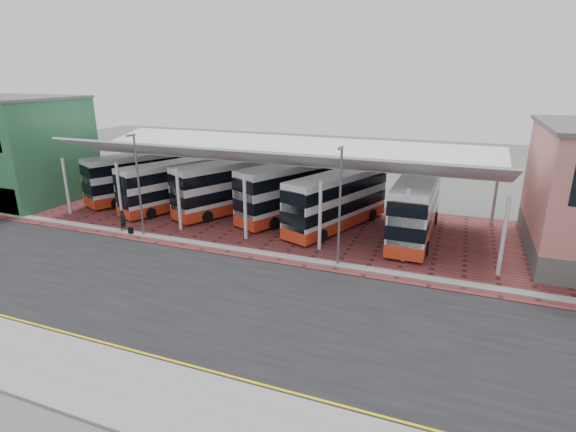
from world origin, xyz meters
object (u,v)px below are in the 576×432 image
bus_2 (232,187)px  bus_1 (175,185)px  bus_4 (337,201)px  bus_3 (295,190)px  bus_5 (416,207)px  bus_0 (144,177)px  pedestrian (123,221)px

bus_2 → bus_1: bearing=-142.9°
bus_1 → bus_4: 15.77m
bus_3 → bus_5: size_ratio=1.01×
bus_1 → bus_2: bearing=33.5°
bus_0 → bus_5: bearing=23.2°
bus_2 → pedestrian: size_ratio=6.34×
bus_0 → pedestrian: bearing=-35.9°
bus_1 → bus_2: 5.58m
bus_1 → bus_3: 11.58m
pedestrian → bus_0: bearing=24.7°
bus_3 → bus_5: 10.68m
bus_0 → bus_1: bearing=7.9°
bus_1 → pedestrian: size_ratio=6.06×
bus_5 → pedestrian: 23.47m
bus_3 → bus_5: bearing=17.4°
bus_3 → pedestrian: bus_3 is taller
bus_2 → bus_3: bearing=31.1°
bus_0 → bus_2: bearing=23.2°
bus_3 → pedestrian: (-11.60, -8.83, -1.50)m
bus_4 → bus_5: bus_5 is taller
bus_2 → bus_5: bearing=23.1°
bus_0 → bus_4: bearing=21.8°
bus_0 → bus_3: size_ratio=0.96×
bus_0 → bus_1: (4.82, -1.57, -0.12)m
bus_2 → bus_5: (16.59, -0.80, 0.05)m
bus_5 → bus_3: bearing=173.4°
bus_2 → bus_3: (6.00, 0.55, 0.07)m
bus_0 → bus_1: size_ratio=1.04×
bus_4 → bus_3: bearing=-179.0°
bus_5 → bus_1: bearing=-178.6°
bus_2 → bus_3: 6.02m
bus_3 → bus_0: bearing=-155.2°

